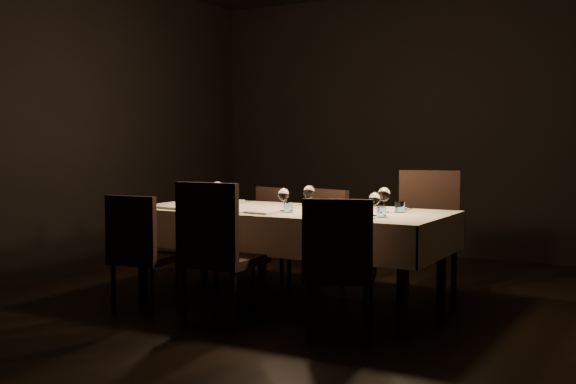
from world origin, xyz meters
The scene contains 14 objects.
room centered at (0.00, 0.00, 1.50)m, with size 5.01×6.01×3.01m.
dining_table centered at (0.00, 0.00, 0.69)m, with size 2.52×1.12×0.76m.
chair_near_left centered at (-0.85, -0.78, 0.50)m, with size 0.47×0.47×0.90m.
place_setting_near_left centered at (-0.77, -0.22, 0.84)m, with size 0.37×0.42×0.20m.
chair_near_center centered at (-0.10, -0.84, 0.56)m, with size 0.50×0.50×1.02m.
place_setting_near_center centered at (0.03, -0.22, 0.83)m, with size 0.33×0.40×0.18m.
chair_near_right centered at (0.80, -0.75, 0.52)m, with size 0.57×0.57×0.94m.
place_setting_near_right centered at (0.79, -0.22, 0.83)m, with size 0.31×0.40×0.17m.
chair_far_left centered at (-0.69, 0.77, 0.48)m, with size 0.54×0.54×0.87m.
place_setting_far_left centered at (-0.75, 0.22, 0.84)m, with size 0.35×0.42×0.20m.
chair_far_center centered at (-0.08, 0.77, 0.49)m, with size 0.53×0.53×0.87m.
place_setting_far_center centered at (0.13, 0.22, 0.84)m, with size 0.35×0.41×0.19m.
chair_far_right centered at (0.88, 0.81, 0.57)m, with size 0.63×0.63×1.06m.
place_setting_far_right centered at (0.77, 0.22, 0.84)m, with size 0.35×0.41×0.19m.
Camera 1 is at (2.75, -4.96, 1.30)m, focal length 45.00 mm.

